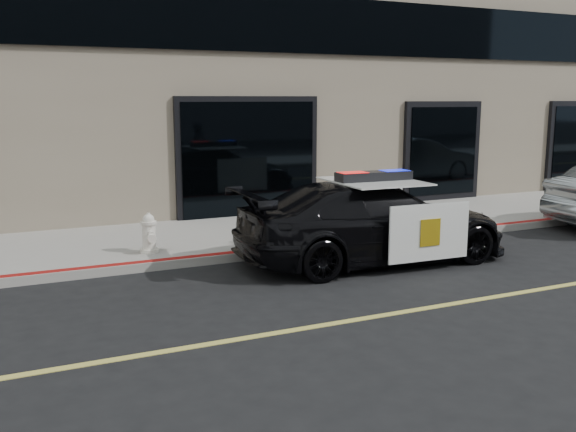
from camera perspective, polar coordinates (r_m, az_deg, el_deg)
name	(u,v)px	position (r m, az deg, el deg)	size (l,w,h in m)	color
ground	(491,298)	(9.74, 17.56, -6.95)	(120.00, 120.00, 0.00)	black
sidewalk_n	(321,227)	(13.91, 2.95, -1.00)	(60.00, 3.50, 0.15)	gray
police_car	(373,222)	(11.24, 7.56, -0.49)	(2.45, 5.02, 1.59)	black
fire_hydrant	(149,234)	(11.49, -12.24, -1.59)	(0.32, 0.45, 0.71)	white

